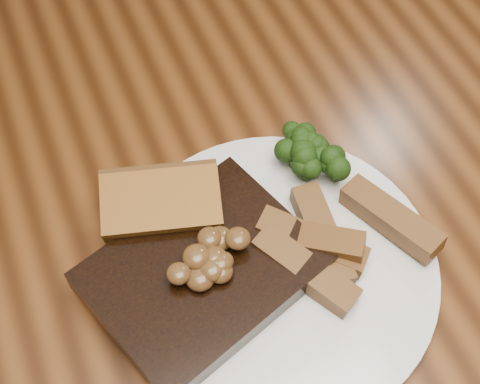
# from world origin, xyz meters

# --- Properties ---
(dining_table) EXTENTS (1.60, 0.90, 0.75)m
(dining_table) POSITION_xyz_m (0.00, 0.00, 0.66)
(dining_table) COLOR #552D11
(dining_table) RESTS_ON ground
(chair_far) EXTENTS (0.51, 0.51, 0.83)m
(chair_far) POSITION_xyz_m (-0.05, 0.70, 0.45)
(chair_far) COLOR black
(chair_far) RESTS_ON ground
(plate) EXTENTS (0.28, 0.28, 0.01)m
(plate) POSITION_xyz_m (0.01, -0.07, 0.76)
(plate) COLOR silver
(plate) RESTS_ON dining_table
(steak) EXTENTS (0.21, 0.18, 0.03)m
(steak) POSITION_xyz_m (-0.06, -0.06, 0.77)
(steak) COLOR black
(steak) RESTS_ON plate
(steak_bone) EXTENTS (0.16, 0.07, 0.02)m
(steak_bone) POSITION_xyz_m (-0.06, -0.12, 0.77)
(steak_bone) COLOR #BCB191
(steak_bone) RESTS_ON plate
(mushroom_pile) EXTENTS (0.07, 0.07, 0.03)m
(mushroom_pile) POSITION_xyz_m (-0.05, -0.06, 0.80)
(mushroom_pile) COLOR #513B19
(mushroom_pile) RESTS_ON steak
(garlic_bread) EXTENTS (0.11, 0.08, 0.02)m
(garlic_bread) POSITION_xyz_m (-0.07, 0.01, 0.77)
(garlic_bread) COLOR brown
(garlic_bread) RESTS_ON plate
(potato_wedges) EXTENTS (0.12, 0.12, 0.02)m
(potato_wedges) POSITION_xyz_m (0.07, -0.06, 0.77)
(potato_wedges) COLOR brown
(potato_wedges) RESTS_ON plate
(broccoli_cluster) EXTENTS (0.06, 0.06, 0.04)m
(broccoli_cluster) POSITION_xyz_m (0.07, 0.01, 0.78)
(broccoli_cluster) COLOR #1A330B
(broccoli_cluster) RESTS_ON plate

